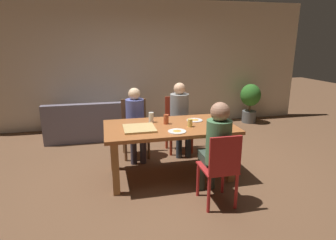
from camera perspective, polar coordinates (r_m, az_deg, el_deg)
The scene contains 17 objects.
ground_plane at distance 4.20m, azimuth 0.31°, elevation -11.10°, with size 20.00×20.00×0.00m, color brown.
back_wall at distance 6.49m, azimuth -5.40°, elevation 11.21°, with size 7.82×0.12×2.80m, color beige.
dining_table at distance 3.95m, azimuth 0.33°, elevation -2.55°, with size 1.81×0.99×0.76m.
chair_0 at distance 4.81m, azimuth -6.80°, elevation -1.22°, with size 0.44×0.43×0.96m.
person_0 at distance 4.60m, azimuth -6.65°, elevation 0.34°, with size 0.30×0.53×1.18m.
chair_1 at distance 4.99m, azimuth 2.03°, elevation -0.51°, with size 0.44×0.40×0.96m.
person_1 at distance 4.80m, azimuth 2.48°, elevation 1.48°, with size 0.32×0.51×1.23m.
chair_2 at distance 3.31m, azimuth 10.67°, elevation -9.43°, with size 0.39×0.43×0.91m.
person_2 at distance 3.35m, azimuth 9.80°, elevation -4.93°, with size 0.29×0.53×1.25m.
pizza_box_0 at distance 3.77m, azimuth -5.89°, elevation -1.70°, with size 0.42×0.42×0.03m.
plate_0 at distance 4.18m, azimuth 5.44°, elevation -0.01°, with size 0.24×0.24×0.03m.
plate_1 at distance 3.64m, azimuth 1.87°, elevation -2.30°, with size 0.24×0.24×0.03m.
drinking_glass_0 at distance 4.06m, azimuth -3.47°, elevation 0.54°, with size 0.07×0.07×0.15m, color silver.
drinking_glass_1 at distance 3.98m, azimuth -0.38°, elevation 0.15°, with size 0.07×0.07×0.14m, color #B04827.
drinking_glass_2 at distance 3.86m, azimuth 4.52°, elevation -0.59°, with size 0.07×0.07×0.11m, color #E6CA5F.
couch at distance 5.91m, azimuth -15.21°, elevation -0.81°, with size 1.77×0.87×0.77m.
potted_plant at distance 7.00m, azimuth 16.45°, elevation 4.03°, with size 0.48×0.48×0.94m.
Camera 1 is at (-0.87, -3.65, 1.88)m, focal length 29.83 mm.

